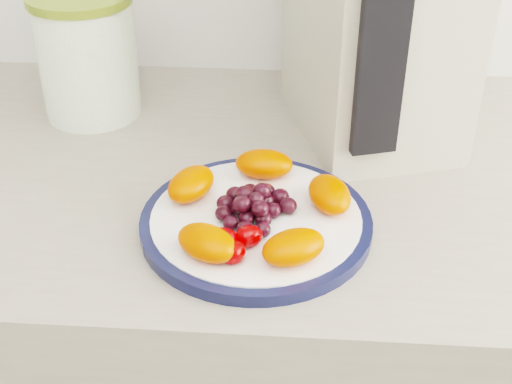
{
  "coord_description": "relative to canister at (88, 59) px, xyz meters",
  "views": [
    {
      "loc": [
        0.07,
        0.42,
        1.39
      ],
      "look_at": [
        0.02,
        1.07,
        0.95
      ],
      "focal_mm": 50.0,
      "sensor_mm": 36.0,
      "label": 1
    }
  ],
  "objects": [
    {
      "name": "plate_rim",
      "position": [
        0.26,
        -0.27,
        -0.07
      ],
      "size": [
        0.26,
        0.26,
        0.01
      ],
      "primitive_type": "cylinder",
      "color": "#111738",
      "rests_on": "counter"
    },
    {
      "name": "plate_face",
      "position": [
        0.26,
        -0.27,
        -0.07
      ],
      "size": [
        0.24,
        0.24,
        0.02
      ],
      "primitive_type": "cylinder",
      "color": "white",
      "rests_on": "counter"
    },
    {
      "name": "canister",
      "position": [
        0.0,
        0.0,
        0.0
      ],
      "size": [
        0.14,
        0.14,
        0.16
      ],
      "primitive_type": "cylinder",
      "rotation": [
        0.0,
        0.0,
        -0.01
      ],
      "color": "#357411",
      "rests_on": "counter"
    },
    {
      "name": "fruit_plate",
      "position": [
        0.25,
        -0.27,
        -0.05
      ],
      "size": [
        0.23,
        0.22,
        0.03
      ],
      "color": "#ED3200",
      "rests_on": "plate_face"
    },
    {
      "name": "appliance_panel",
      "position": [
        0.39,
        -0.16,
        0.08
      ],
      "size": [
        0.06,
        0.03,
        0.24
      ],
      "primitive_type": "cube",
      "rotation": [
        0.0,
        0.0,
        0.29
      ],
      "color": "black",
      "rests_on": "appliance_body"
    },
    {
      "name": "appliance_body",
      "position": [
        0.39,
        -0.02,
        0.08
      ],
      "size": [
        0.25,
        0.3,
        0.32
      ],
      "primitive_type": "cube",
      "rotation": [
        0.0,
        0.0,
        0.29
      ],
      "color": "#AEA893",
      "rests_on": "counter"
    }
  ]
}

